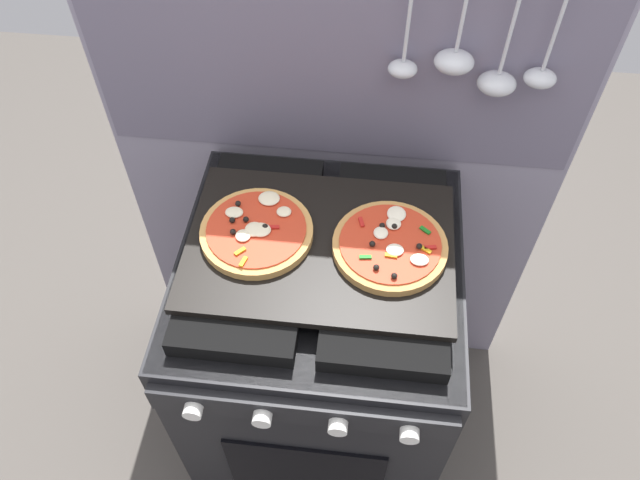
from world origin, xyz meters
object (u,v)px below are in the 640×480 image
(baking_tray, at_px, (320,246))
(pizza_right, at_px, (390,246))
(stove, at_px, (320,354))
(pizza_left, at_px, (257,231))

(baking_tray, xyz_separation_m, pizza_right, (0.14, 0.00, 0.02))
(pizza_right, bearing_deg, stove, -179.28)
(baking_tray, bearing_deg, stove, -90.00)
(stove, xyz_separation_m, pizza_left, (-0.13, 0.01, 0.48))
(pizza_left, bearing_deg, baking_tray, -3.76)
(stove, height_order, baking_tray, baking_tray)
(stove, bearing_deg, baking_tray, 90.00)
(pizza_left, bearing_deg, pizza_right, -1.78)
(stove, distance_m, pizza_right, 0.50)
(baking_tray, bearing_deg, pizza_right, 0.05)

